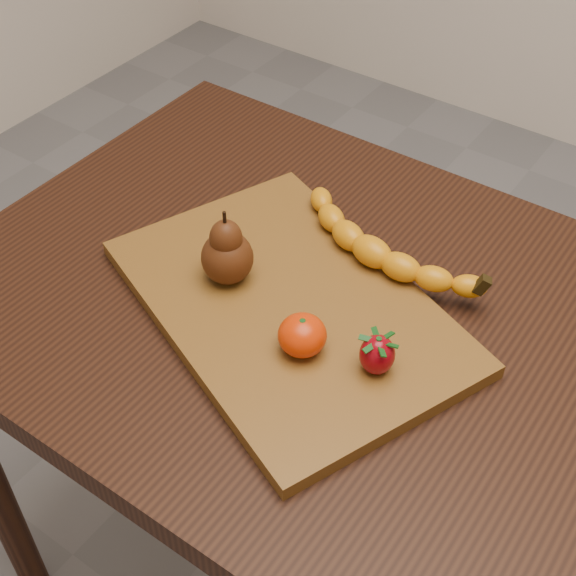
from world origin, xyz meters
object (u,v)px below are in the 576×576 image
Objects in this scene: pear at (227,246)px; mandarin at (302,335)px; table at (331,361)px; cutting_board at (288,305)px.

pear is 0.16m from mandarin.
cutting_board reaches higher than table.
pear reaches higher than table.
table is 17.65× the size of mandarin.
mandarin reaches higher than cutting_board.
pear reaches higher than mandarin.
pear reaches higher than cutting_board.
mandarin is at bearing -21.42° from cutting_board.
cutting_board is 0.09m from mandarin.
pear is (-0.13, -0.05, 0.17)m from table.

